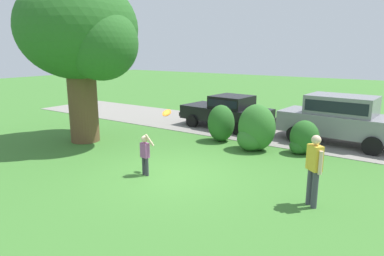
{
  "coord_description": "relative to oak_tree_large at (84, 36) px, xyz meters",
  "views": [
    {
      "loc": [
        6.0,
        -7.73,
        3.63
      ],
      "look_at": [
        -0.3,
        1.45,
        1.1
      ],
      "focal_mm": 32.19,
      "sensor_mm": 36.0,
      "label": 1
    }
  ],
  "objects": [
    {
      "name": "ground_plane",
      "position": [
        5.18,
        -1.18,
        -4.17
      ],
      "size": [
        80.0,
        80.0,
        0.0
      ],
      "primitive_type": "plane",
      "color": "#3D752D"
    },
    {
      "name": "driveway_strip",
      "position": [
        5.18,
        5.51,
        -4.16
      ],
      "size": [
        28.0,
        4.4,
        0.02
      ],
      "primitive_type": "cube",
      "color": "gray",
      "rests_on": "ground"
    },
    {
      "name": "oak_tree_large",
      "position": [
        0.0,
        0.0,
        0.0
      ],
      "size": [
        4.89,
        4.66,
        6.37
      ],
      "color": "brown",
      "rests_on": "ground"
    },
    {
      "name": "shrub_near_tree",
      "position": [
        4.47,
        2.94,
        -3.43
      ],
      "size": [
        1.1,
        1.04,
        1.49
      ],
      "color": "#286023",
      "rests_on": "ground"
    },
    {
      "name": "shrub_centre_left",
      "position": [
        6.14,
        2.54,
        -3.41
      ],
      "size": [
        1.4,
        1.26,
        1.71
      ],
      "color": "#33702B",
      "rests_on": "ground"
    },
    {
      "name": "shrub_centre",
      "position": [
        7.75,
        3.09,
        -3.62
      ],
      "size": [
        1.02,
        0.92,
        1.21
      ],
      "color": "#286023",
      "rests_on": "ground"
    },
    {
      "name": "parked_sedan",
      "position": [
        3.51,
        5.24,
        -3.32
      ],
      "size": [
        4.53,
        2.35,
        1.56
      ],
      "color": "black",
      "rests_on": "ground"
    },
    {
      "name": "parked_suv",
      "position": [
        8.5,
        5.25,
        -3.09
      ],
      "size": [
        4.81,
        2.33,
        1.92
      ],
      "color": "gray",
      "rests_on": "ground"
    },
    {
      "name": "child_thrower",
      "position": [
        4.58,
        -1.73,
        -3.45
      ],
      "size": [
        0.46,
        0.24,
        1.29
      ],
      "color": "#383842",
      "rests_on": "ground"
    },
    {
      "name": "frisbee",
      "position": [
        4.85,
        -1.03,
        -2.37
      ],
      "size": [
        0.28,
        0.25,
        0.18
      ],
      "color": "orange"
    },
    {
      "name": "adult_onlooker",
      "position": [
        9.23,
        -1.05,
        -3.19
      ],
      "size": [
        0.43,
        0.4,
        1.74
      ],
      "color": "#3F3F4C",
      "rests_on": "ground"
    }
  ]
}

